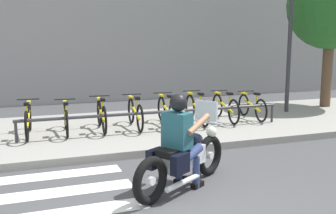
# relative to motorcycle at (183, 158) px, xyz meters

# --- Properties ---
(sidewalk) EXTENTS (24.00, 4.40, 0.15)m
(sidewalk) POSITION_rel_motorcycle_xyz_m (-0.65, 3.91, -0.39)
(sidewalk) COLOR gray
(sidewalk) RESTS_ON ground
(crosswalk_stripe_4) EXTENTS (2.80, 0.40, 0.01)m
(crosswalk_stripe_4) POSITION_rel_motorcycle_xyz_m (-2.09, 0.47, -0.47)
(crosswalk_stripe_4) COLOR white
(crosswalk_stripe_4) RESTS_ON ground
(crosswalk_stripe_5) EXTENTS (2.80, 0.40, 0.01)m
(crosswalk_stripe_5) POSITION_rel_motorcycle_xyz_m (-2.09, 1.27, -0.47)
(crosswalk_stripe_5) COLOR white
(crosswalk_stripe_5) RESTS_ON ground
(motorcycle) EXTENTS (1.92, 1.28, 1.26)m
(motorcycle) POSITION_rel_motorcycle_xyz_m (0.00, 0.00, 0.00)
(motorcycle) COLOR black
(motorcycle) RESTS_ON ground
(rider) EXTENTS (0.77, 0.73, 1.46)m
(rider) POSITION_rel_motorcycle_xyz_m (-0.07, -0.04, 0.37)
(rider) COLOR #1E4C59
(rider) RESTS_ON ground
(bicycle_0) EXTENTS (0.48, 1.69, 0.78)m
(bicycle_0) POSITION_rel_motorcycle_xyz_m (-2.13, 3.69, 0.04)
(bicycle_0) COLOR black
(bicycle_0) RESTS_ON sidewalk
(bicycle_1) EXTENTS (0.48, 1.61, 0.74)m
(bicycle_1) POSITION_rel_motorcycle_xyz_m (-1.33, 3.69, 0.02)
(bicycle_1) COLOR black
(bicycle_1) RESTS_ON sidewalk
(bicycle_2) EXTENTS (0.48, 1.61, 0.78)m
(bicycle_2) POSITION_rel_motorcycle_xyz_m (-0.52, 3.69, 0.04)
(bicycle_2) COLOR black
(bicycle_2) RESTS_ON sidewalk
(bicycle_3) EXTENTS (0.48, 1.71, 0.78)m
(bicycle_3) POSITION_rel_motorcycle_xyz_m (0.28, 3.69, 0.04)
(bicycle_3) COLOR black
(bicycle_3) RESTS_ON sidewalk
(bicycle_4) EXTENTS (0.48, 1.67, 0.79)m
(bicycle_4) POSITION_rel_motorcycle_xyz_m (1.09, 3.69, 0.04)
(bicycle_4) COLOR black
(bicycle_4) RESTS_ON sidewalk
(bicycle_5) EXTENTS (0.48, 1.70, 0.80)m
(bicycle_5) POSITION_rel_motorcycle_xyz_m (1.89, 3.69, 0.05)
(bicycle_5) COLOR black
(bicycle_5) RESTS_ON sidewalk
(bicycle_6) EXTENTS (0.48, 1.67, 0.78)m
(bicycle_6) POSITION_rel_motorcycle_xyz_m (2.70, 3.69, 0.04)
(bicycle_6) COLOR black
(bicycle_6) RESTS_ON sidewalk
(bicycle_7) EXTENTS (0.48, 1.56, 0.73)m
(bicycle_7) POSITION_rel_motorcycle_xyz_m (3.50, 3.69, 0.02)
(bicycle_7) COLOR black
(bicycle_7) RESTS_ON sidewalk
(bike_rack) EXTENTS (6.24, 0.07, 0.49)m
(bike_rack) POSITION_rel_motorcycle_xyz_m (0.68, 3.14, 0.11)
(bike_rack) COLOR #333338
(bike_rack) RESTS_ON sidewalk
(street_lamp) EXTENTS (0.28, 0.28, 4.43)m
(street_lamp) POSITION_rel_motorcycle_xyz_m (5.08, 4.31, 2.21)
(street_lamp) COLOR #2D2D33
(street_lamp) RESTS_ON ground
(tree_near_rack) EXTENTS (2.69, 2.69, 4.64)m
(tree_near_rack) POSITION_rel_motorcycle_xyz_m (6.85, 4.71, 2.80)
(tree_near_rack) COLOR brown
(tree_near_rack) RESTS_ON ground
(building_backdrop) EXTENTS (24.00, 1.20, 6.71)m
(building_backdrop) POSITION_rel_motorcycle_xyz_m (-0.65, 9.61, 2.89)
(building_backdrop) COLOR gray
(building_backdrop) RESTS_ON ground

